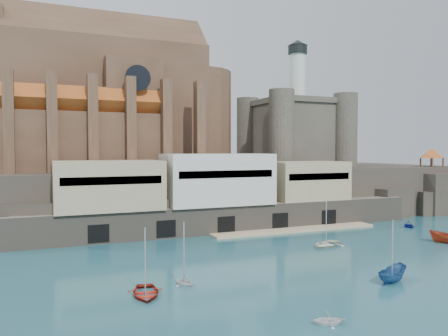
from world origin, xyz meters
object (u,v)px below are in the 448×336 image
church (115,106)px  castle_keep (294,130)px  boat_2 (392,281)px  boat_0 (145,295)px  boat_1 (328,324)px  pavilion (432,154)px

church → castle_keep: (40.21, -0.78, -3.81)m
church → boat_2: bearing=-68.9°
boat_2 → boat_0: bearing=54.4°
church → boat_1: church is taller
castle_keep → church: bearing=178.9°
boat_0 → church: bearing=94.3°
castle_keep → boat_2: bearing=-111.2°
castle_keep → boat_2: 58.25m
boat_0 → boat_1: boat_0 is taller
boat_1 → boat_2: boat_2 is taller
pavilion → boat_2: size_ratio=1.31×
church → boat_2: 60.27m
pavilion → boat_2: (-45.96, -36.46, -12.73)m
church → boat_0: church is taller
castle_keep → boat_0: size_ratio=5.68×
pavilion → boat_1: (-58.86, -43.23, -12.73)m
church → castle_keep: 40.39m
boat_0 → boat_2: (24.62, -5.52, 0.00)m
boat_0 → boat_2: bearing=-2.9°
boat_0 → pavilion: bearing=33.4°
pavilion → boat_0: bearing=-156.3°
castle_keep → pavilion: 30.50m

